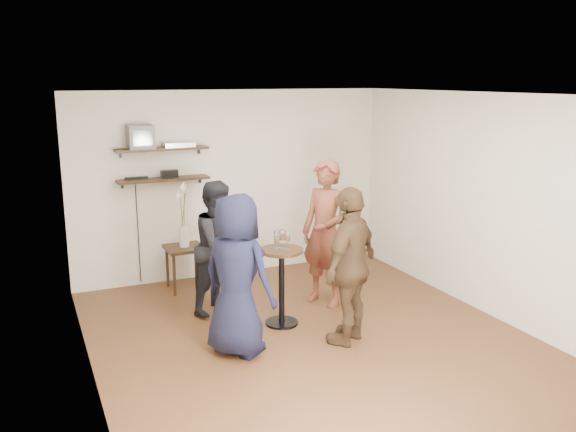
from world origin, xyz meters
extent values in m
cube|color=#422715|center=(0.00, 0.00, -0.02)|extent=(4.50, 5.00, 0.04)
cube|color=white|center=(0.00, 0.00, 2.62)|extent=(4.50, 5.00, 0.04)
cube|color=beige|center=(0.00, 2.52, 1.30)|extent=(4.50, 0.04, 2.60)
cube|color=beige|center=(0.00, -2.52, 1.30)|extent=(4.50, 0.04, 2.60)
cube|color=beige|center=(-2.27, 0.00, 1.30)|extent=(0.04, 5.00, 2.60)
cube|color=beige|center=(2.27, 0.00, 1.30)|extent=(0.04, 5.00, 2.60)
cube|color=black|center=(-1.00, 2.38, 1.85)|extent=(1.20, 0.25, 0.04)
cube|color=black|center=(-1.00, 2.38, 1.45)|extent=(1.20, 0.25, 0.04)
cube|color=#59595B|center=(-1.27, 2.38, 2.02)|extent=(0.32, 0.30, 0.30)
cube|color=silver|center=(-0.78, 2.38, 1.90)|extent=(0.40, 0.24, 0.06)
cube|color=black|center=(-0.92, 2.38, 1.52)|extent=(0.22, 0.10, 0.10)
cube|color=black|center=(-1.34, 2.42, 1.48)|extent=(0.30, 0.05, 0.03)
cube|color=black|center=(-0.83, 2.07, 0.57)|extent=(0.50, 0.50, 0.04)
cylinder|color=black|center=(-1.02, 1.88, 0.27)|extent=(0.04, 0.04, 0.55)
cylinder|color=black|center=(-0.63, 1.88, 0.27)|extent=(0.04, 0.04, 0.55)
cylinder|color=black|center=(-1.02, 2.27, 0.27)|extent=(0.04, 0.04, 0.55)
cylinder|color=black|center=(-0.63, 2.27, 0.27)|extent=(0.04, 0.04, 0.55)
cylinder|color=silver|center=(-0.83, 2.07, 0.72)|extent=(0.13, 0.13, 0.27)
cylinder|color=#386E1F|center=(-0.85, 2.07, 1.00)|extent=(0.01, 0.06, 0.50)
cone|color=white|center=(-0.89, 2.07, 1.31)|extent=(0.06, 0.08, 0.11)
cylinder|color=#386E1F|center=(-0.81, 2.08, 1.03)|extent=(0.03, 0.05, 0.56)
cone|color=white|center=(-0.78, 2.10, 1.36)|extent=(0.10, 0.11, 0.12)
cylinder|color=#386E1F|center=(-0.83, 2.06, 1.06)|extent=(0.09, 0.08, 0.60)
cone|color=white|center=(-0.83, 2.03, 1.42)|extent=(0.12, 0.11, 0.12)
cylinder|color=black|center=(-0.13, 0.47, 0.87)|extent=(0.49, 0.49, 0.04)
cylinder|color=black|center=(-0.13, 0.47, 0.44)|extent=(0.07, 0.07, 0.83)
cylinder|color=black|center=(-0.13, 0.47, 0.01)|extent=(0.38, 0.38, 0.03)
cylinder|color=silver|center=(-0.20, 0.43, 0.90)|extent=(0.06, 0.06, 0.00)
cylinder|color=silver|center=(-0.20, 0.43, 0.94)|extent=(0.01, 0.01, 0.08)
cylinder|color=silver|center=(-0.20, 0.43, 1.03)|extent=(0.06, 0.06, 0.10)
cylinder|color=tan|center=(-0.20, 0.43, 1.01)|extent=(0.06, 0.06, 0.06)
cylinder|color=silver|center=(-0.08, 0.42, 0.90)|extent=(0.06, 0.06, 0.00)
cylinder|color=silver|center=(-0.08, 0.42, 0.94)|extent=(0.01, 0.01, 0.09)
cylinder|color=silver|center=(-0.08, 0.42, 1.05)|extent=(0.07, 0.07, 0.12)
cylinder|color=tan|center=(-0.08, 0.42, 1.03)|extent=(0.07, 0.07, 0.06)
cylinder|color=silver|center=(-0.16, 0.52, 0.90)|extent=(0.06, 0.06, 0.00)
cylinder|color=silver|center=(-0.16, 0.52, 0.94)|extent=(0.01, 0.01, 0.09)
cylinder|color=silver|center=(-0.16, 0.52, 1.04)|extent=(0.07, 0.07, 0.11)
cylinder|color=tan|center=(-0.16, 0.52, 1.02)|extent=(0.06, 0.06, 0.06)
cylinder|color=silver|center=(-0.11, 0.49, 0.90)|extent=(0.06, 0.06, 0.00)
cylinder|color=silver|center=(-0.11, 0.49, 0.94)|extent=(0.01, 0.01, 0.09)
cylinder|color=silver|center=(-0.11, 0.49, 1.05)|extent=(0.07, 0.07, 0.12)
cylinder|color=tan|center=(-0.11, 0.49, 1.03)|extent=(0.07, 0.07, 0.06)
imported|color=red|center=(0.63, 0.87, 0.90)|extent=(0.69, 0.78, 1.80)
imported|color=black|center=(-0.63, 1.16, 0.80)|extent=(0.98, 0.94, 1.59)
imported|color=black|center=(-0.83, -0.03, 0.83)|extent=(0.90, 0.97, 1.66)
imported|color=#422E1C|center=(0.35, -0.25, 0.84)|extent=(1.05, 0.89, 1.68)
camera|label=1|loc=(-2.71, -5.54, 2.77)|focal=38.00mm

